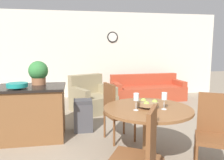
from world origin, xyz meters
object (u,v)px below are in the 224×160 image
kitchen_island (31,112)px  teal_bowl (17,85)px  dining_table (147,120)px  armchair (92,99)px  dining_chair_near_right (213,130)px  fruit_bowl (148,103)px  trash_bin (83,115)px  dining_chair_far_side (115,110)px  potted_plant (38,72)px  couch (147,91)px  wine_glass_right (164,97)px  wine_glass_left (136,98)px  dining_chair_near_left (140,152)px

kitchen_island → teal_bowl: bearing=-129.8°
teal_bowl → dining_table: bearing=-26.7°
kitchen_island → armchair: size_ratio=0.93×
dining_table → dining_chair_near_right: bearing=-23.9°
fruit_bowl → teal_bowl: 2.09m
dining_chair_near_right → trash_bin: size_ratio=1.63×
dining_chair_near_right → dining_chair_far_side: (-1.05, 1.10, 0.00)m
dining_table → dining_chair_near_right: 0.83m
teal_bowl → potted_plant: size_ratio=0.78×
kitchen_island → teal_bowl: size_ratio=3.53×
armchair → teal_bowl: bearing=-153.9°
fruit_bowl → trash_bin: bearing=121.9°
potted_plant → couch: (2.81, 2.26, -0.86)m
dining_chair_far_side → dining_table: bearing=5.6°
fruit_bowl → wine_glass_right: bearing=-33.6°
kitchen_island → dining_table: bearing=-33.4°
potted_plant → armchair: potted_plant is taller
wine_glass_right → kitchen_island: 2.30m
fruit_bowl → wine_glass_left: wine_glass_left is taller
wine_glass_left → teal_bowl: teal_bowl is taller
potted_plant → teal_bowl: bearing=-127.0°
wine_glass_left → teal_bowl: size_ratio=0.68×
teal_bowl → armchair: teal_bowl is taller
fruit_bowl → teal_bowl: (-1.86, 0.93, 0.15)m
dining_chair_far_side → trash_bin: (-0.52, 0.53, -0.23)m
armchair → dining_table: bearing=-105.2°
dining_chair_far_side → armchair: size_ratio=0.79×
dining_table → teal_bowl: size_ratio=3.62×
kitchen_island → fruit_bowl: bearing=-33.4°
couch → dining_chair_near_left: bearing=-113.9°
fruit_bowl → wine_glass_left: size_ratio=1.24×
dining_chair_near_left → dining_chair_near_right: same height
dining_chair_far_side → fruit_bowl: bearing=5.7°
couch → dining_table: bearing=-113.0°
dining_table → potted_plant: bearing=140.6°
dining_table → armchair: bearing=101.3°
couch → kitchen_island: bearing=-144.2°
wine_glass_left → potted_plant: potted_plant is taller
dining_chair_far_side → wine_glass_right: size_ratio=4.42×
couch → trash_bin: bearing=-136.1°
dining_chair_far_side → teal_bowl: teal_bowl is taller
dining_chair_far_side → kitchen_island: (-1.40, 0.35, -0.07)m
dining_chair_far_side → couch: bearing=135.8°
dining_chair_near_left → dining_chair_far_side: (0.04, 1.52, 0.00)m
dining_chair_far_side → armchair: (-0.24, 1.90, -0.24)m
dining_chair_near_right → potted_plant: 2.91m
dining_chair_near_right → kitchen_island: dining_chair_near_right is taller
wine_glass_right → couch: bearing=74.0°
dining_table → couch: size_ratio=0.53×
dining_table → dining_chair_far_side: dining_chair_far_side is taller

